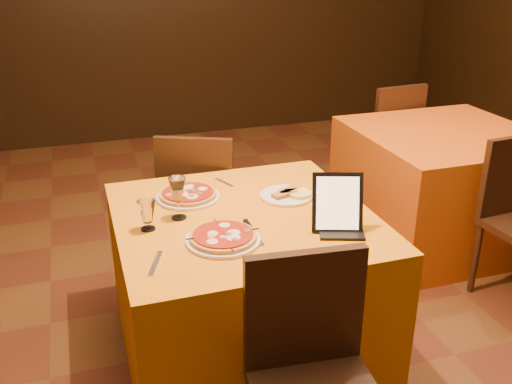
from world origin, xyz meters
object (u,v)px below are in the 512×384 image
object	(u,v)px
chair_main_far	(203,202)
water_glass	(147,215)
tablet	(337,202)
side_table	(441,186)
pizza_near	(223,238)
main_table	(244,288)
chair_side_far	(382,139)
pizza_far	(188,196)
wine_glass	(178,198)

from	to	relation	value
chair_main_far	water_glass	size ratio (longest dim) A/B	7.00
tablet	chair_main_far	bearing A→B (deg)	125.85
side_table	chair_main_far	size ratio (longest dim) A/B	1.21
pizza_near	tablet	xyz separation A→B (m)	(0.47, -0.04, 0.10)
main_table	water_glass	bearing A→B (deg)	-178.49
chair_side_far	chair_main_far	bearing A→B (deg)	19.36
pizza_far	wine_glass	xyz separation A→B (m)	(-0.08, -0.19, 0.08)
chair_main_far	pizza_near	world-z (taller)	chair_main_far
water_glass	tablet	distance (m)	0.78
pizza_far	wine_glass	size ratio (longest dim) A/B	1.55
main_table	water_glass	distance (m)	0.61
main_table	side_table	xyz separation A→B (m)	(1.59, 0.77, 0.00)
main_table	chair_side_far	world-z (taller)	chair_side_far
side_table	chair_side_far	distance (m)	0.79
pizza_far	tablet	world-z (taller)	tablet
chair_main_far	wine_glass	size ratio (longest dim) A/B	4.79
main_table	side_table	distance (m)	1.77
main_table	tablet	xyz separation A→B (m)	(0.32, -0.25, 0.49)
pizza_near	chair_main_far	bearing A→B (deg)	81.82
pizza_far	tablet	bearing A→B (deg)	-43.60
chair_side_far	water_glass	bearing A→B (deg)	32.67
wine_glass	main_table	bearing A→B (deg)	-11.26
main_table	wine_glass	distance (m)	0.55
chair_side_far	wine_glass	distance (m)	2.43
chair_main_far	chair_side_far	distance (m)	1.75
side_table	chair_side_far	xyz separation A→B (m)	(0.00, 0.79, 0.08)
pizza_far	wine_glass	distance (m)	0.22
pizza_far	water_glass	world-z (taller)	water_glass
water_glass	tablet	bearing A→B (deg)	-17.60
pizza_far	tablet	distance (m)	0.72
main_table	chair_side_far	bearing A→B (deg)	44.37
side_table	water_glass	world-z (taller)	water_glass
main_table	pizza_near	distance (m)	0.47
chair_side_far	pizza_near	size ratio (longest dim) A/B	3.04
chair_main_far	water_glass	world-z (taller)	chair_main_far
pizza_near	chair_side_far	bearing A→B (deg)	45.42
main_table	pizza_far	bearing A→B (deg)	128.05
chair_main_far	water_glass	distance (m)	1.00
chair_side_far	pizza_far	distance (m)	2.24
water_glass	pizza_far	bearing A→B (deg)	49.46
wine_glass	side_table	bearing A→B (deg)	20.99
chair_main_far	tablet	size ratio (longest dim) A/B	3.73
side_table	pizza_far	size ratio (longest dim) A/B	3.74
main_table	pizza_far	size ratio (longest dim) A/B	3.74
side_table	chair_main_far	xyz separation A→B (m)	(-1.59, 0.06, 0.08)
pizza_near	pizza_far	size ratio (longest dim) A/B	1.02
chair_main_far	tablet	xyz separation A→B (m)	(0.32, -1.07, 0.41)
side_table	water_glass	size ratio (longest dim) A/B	8.46
side_table	pizza_near	world-z (taller)	pizza_near
pizza_near	water_glass	world-z (taller)	water_glass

